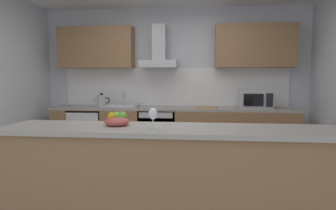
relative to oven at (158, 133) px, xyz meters
The scene contains 15 objects.
ground 1.73m from the oven, 81.71° to the right, with size 5.58×4.99×0.02m, color gray.
wall_back 0.96m from the oven, 59.44° to the left, with size 5.58×0.12×2.60m, color silver.
backsplash_tile 0.87m from the oven, 54.34° to the left, with size 3.90×0.02×0.66m, color white.
counter_back 0.24m from the oven, ahead, with size 4.03×0.60×0.90m.
counter_island 2.56m from the oven, 79.94° to the right, with size 2.89×0.64×0.97m.
upper_cabinets 1.48m from the oven, 36.31° to the left, with size 3.98×0.32×0.70m.
oven is the anchor object (origin of this frame).
refrigerator 1.21m from the oven, behind, with size 0.58×0.60×0.85m.
microwave 1.68m from the oven, ahead, with size 0.50×0.38×0.30m.
sink 0.77m from the oven, behind, with size 0.50×0.40×0.26m.
kettle 1.10m from the oven, behind, with size 0.29×0.15×0.24m.
range_hood 1.33m from the oven, 90.00° to the left, with size 0.62×0.45×0.72m.
wine_glass 2.73m from the oven, 82.82° to the right, with size 0.08×0.08×0.18m.
fruit_bowl 2.53m from the oven, 90.40° to the right, with size 0.22×0.22×0.13m.
chopping_board 0.91m from the oven, ahead, with size 0.34×0.22×0.02m, color tan.
Camera 1 is at (0.49, -3.49, 1.40)m, focal length 33.45 mm.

